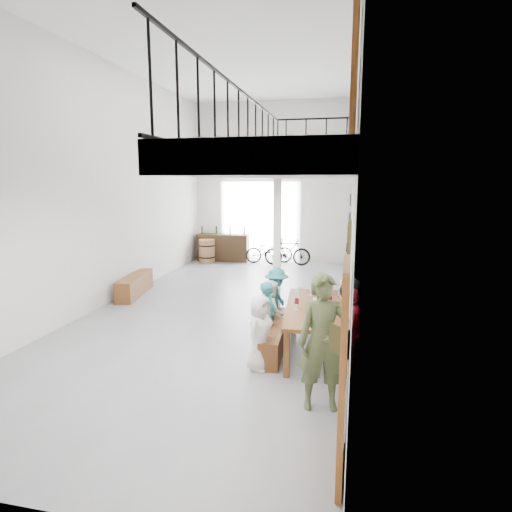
% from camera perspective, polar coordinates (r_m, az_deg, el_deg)
% --- Properties ---
extents(floor, '(12.00, 12.00, 0.00)m').
position_cam_1_polar(floor, '(9.64, -4.50, -7.12)').
color(floor, slate).
rests_on(floor, ground).
extents(room_walls, '(12.00, 12.00, 12.00)m').
position_cam_1_polar(room_walls, '(9.24, -4.81, 14.45)').
color(room_walls, white).
rests_on(room_walls, ground).
extents(gateway_portal, '(2.80, 0.08, 2.80)m').
position_cam_1_polar(gateway_portal, '(15.14, 0.53, 4.59)').
color(gateway_portal, white).
rests_on(gateway_portal, ground).
extents(right_wall_decor, '(0.07, 8.28, 5.07)m').
position_cam_1_polar(right_wall_decor, '(7.02, 12.20, 0.82)').
color(right_wall_decor, '#9F5421').
rests_on(right_wall_decor, ground).
extents(balcony, '(1.52, 5.62, 4.00)m').
position_cam_1_polar(balcony, '(5.73, 5.18, 11.23)').
color(balcony, white).
rests_on(balcony, ground).
extents(tasting_table, '(1.12, 2.37, 0.79)m').
position_cam_1_polar(tasting_table, '(7.18, 7.86, -7.34)').
color(tasting_table, brown).
rests_on(tasting_table, ground).
extents(bench_inner, '(0.39, 1.94, 0.44)m').
position_cam_1_polar(bench_inner, '(7.42, 2.67, -10.62)').
color(bench_inner, brown).
rests_on(bench_inner, ground).
extents(bench_wall, '(0.46, 1.87, 0.43)m').
position_cam_1_polar(bench_wall, '(7.38, 10.72, -11.00)').
color(bench_wall, brown).
rests_on(bench_wall, ground).
extents(tableware, '(0.64, 1.41, 0.35)m').
position_cam_1_polar(tableware, '(7.25, 8.42, -5.35)').
color(tableware, black).
rests_on(tableware, tasting_table).
extents(side_bench, '(0.67, 1.82, 0.50)m').
position_cam_1_polar(side_bench, '(11.15, -15.84, -3.77)').
color(side_bench, brown).
rests_on(side_bench, ground).
extents(oak_barrel, '(0.55, 0.55, 0.82)m').
position_cam_1_polar(oak_barrel, '(15.01, -6.56, 0.66)').
color(oak_barrel, brown).
rests_on(oak_barrel, ground).
extents(serving_counter, '(1.83, 0.56, 0.96)m').
position_cam_1_polar(serving_counter, '(15.29, -4.40, 1.14)').
color(serving_counter, '#3A2716').
rests_on(serving_counter, ground).
extents(counter_bottles, '(1.58, 0.20, 0.28)m').
position_cam_1_polar(counter_bottles, '(15.22, -4.41, 3.46)').
color(counter_bottles, black).
rests_on(counter_bottles, serving_counter).
extents(guest_left_a, '(0.54, 0.65, 1.16)m').
position_cam_1_polar(guest_left_a, '(6.55, 0.53, -10.18)').
color(guest_left_a, white).
rests_on(guest_left_a, ground).
extents(guest_left_b, '(0.29, 0.44, 1.18)m').
position_cam_1_polar(guest_left_b, '(7.24, 1.65, -8.05)').
color(guest_left_b, teal).
rests_on(guest_left_b, ground).
extents(guest_left_c, '(0.56, 0.64, 1.11)m').
position_cam_1_polar(guest_left_c, '(7.65, 2.07, -7.34)').
color(guest_left_c, white).
rests_on(guest_left_c, ground).
extents(guest_left_d, '(0.53, 0.83, 1.22)m').
position_cam_1_polar(guest_left_d, '(8.14, 2.74, -5.86)').
color(guest_left_d, teal).
rests_on(guest_left_d, ground).
extents(guest_right_a, '(0.41, 0.79, 1.29)m').
position_cam_1_polar(guest_right_a, '(6.60, 12.56, -9.62)').
color(guest_right_a, '#B01E34').
rests_on(guest_right_a, ground).
extents(guest_right_b, '(0.40, 1.20, 1.29)m').
position_cam_1_polar(guest_right_b, '(7.28, 12.34, -7.76)').
color(guest_right_b, black).
rests_on(guest_right_b, ground).
extents(guest_right_c, '(0.49, 0.63, 1.13)m').
position_cam_1_polar(guest_right_c, '(7.82, 11.88, -7.10)').
color(guest_right_c, white).
rests_on(guest_right_c, ground).
extents(host_standing, '(0.70, 0.53, 1.74)m').
position_cam_1_polar(host_standing, '(5.45, 8.93, -11.30)').
color(host_standing, '#444E2C').
rests_on(host_standing, ground).
extents(potted_plant, '(0.45, 0.42, 0.41)m').
position_cam_1_polar(potted_plant, '(9.67, 10.48, -5.95)').
color(potted_plant, '#154B15').
rests_on(potted_plant, ground).
extents(bicycle_near, '(1.73, 1.03, 0.86)m').
position_cam_1_polar(bicycle_near, '(14.86, 1.75, 0.70)').
color(bicycle_near, black).
rests_on(bicycle_near, ground).
extents(bicycle_far, '(1.59, 0.60, 0.93)m').
position_cam_1_polar(bicycle_far, '(14.43, 4.22, 0.55)').
color(bicycle_far, black).
rests_on(bicycle_far, ground).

